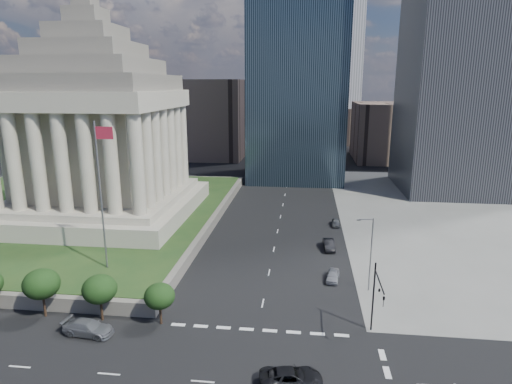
# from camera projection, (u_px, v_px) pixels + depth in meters

# --- Properties ---
(ground) EXTENTS (500.00, 500.00, 0.00)m
(ground) POSITION_uv_depth(u_px,v_px,m) (289.00, 174.00, 130.10)
(ground) COLOR black
(ground) RESTS_ON ground
(sidewalk_ne) EXTENTS (68.00, 90.00, 0.03)m
(sidewalk_ne) POSITION_uv_depth(u_px,v_px,m) (509.00, 219.00, 86.38)
(sidewalk_ne) COLOR slate
(sidewalk_ne) RESTS_ON ground
(plaza_terrace) EXTENTS (66.00, 70.00, 1.80)m
(plaza_terrace) POSITION_uv_depth(u_px,v_px,m) (58.00, 213.00, 86.82)
(plaza_terrace) COLOR #5F5B51
(plaza_terrace) RESTS_ON ground
(plaza_lawn) EXTENTS (64.00, 68.00, 0.10)m
(plaza_lawn) POSITION_uv_depth(u_px,v_px,m) (57.00, 209.00, 86.59)
(plaza_lawn) COLOR #1D3B18
(plaza_lawn) RESTS_ON plaza_terrace
(war_memorial) EXTENTS (34.00, 34.00, 39.00)m
(war_memorial) POSITION_uv_depth(u_px,v_px,m) (95.00, 112.00, 78.63)
(war_memorial) COLOR #A39A89
(war_memorial) RESTS_ON plaza_lawn
(flagpole) EXTENTS (2.52, 0.24, 20.00)m
(flagpole) POSITION_uv_depth(u_px,v_px,m) (101.00, 188.00, 56.17)
(flagpole) COLOR slate
(flagpole) RESTS_ON plaza_lawn
(midrise_glass) EXTENTS (26.00, 26.00, 60.00)m
(midrise_glass) POSITION_uv_depth(u_px,v_px,m) (298.00, 71.00, 117.71)
(midrise_glass) COLOR black
(midrise_glass) RESTS_ON ground
(building_filler_ne) EXTENTS (20.00, 30.00, 20.00)m
(building_filler_ne) POSITION_uv_depth(u_px,v_px,m) (383.00, 131.00, 152.92)
(building_filler_ne) COLOR brown
(building_filler_ne) RESTS_ON ground
(building_filler_nw) EXTENTS (24.00, 30.00, 28.00)m
(building_filler_nw) POSITION_uv_depth(u_px,v_px,m) (213.00, 119.00, 158.95)
(building_filler_nw) COLOR brown
(building_filler_nw) RESTS_ON ground
(traffic_signal_ne) EXTENTS (0.30, 5.74, 8.00)m
(traffic_signal_ne) POSITION_uv_depth(u_px,v_px,m) (377.00, 294.00, 44.29)
(traffic_signal_ne) COLOR black
(traffic_signal_ne) RESTS_ON ground
(street_lamp_north) EXTENTS (2.13, 0.22, 10.00)m
(street_lamp_north) POSITION_uv_depth(u_px,v_px,m) (370.00, 250.00, 54.98)
(street_lamp_north) COLOR slate
(street_lamp_north) RESTS_ON ground
(pickup_truck) EXTENTS (6.08, 3.57, 1.59)m
(pickup_truck) POSITION_uv_depth(u_px,v_px,m) (291.00, 377.00, 38.43)
(pickup_truck) COLOR black
(pickup_truck) RESTS_ON ground
(suv_grey) EXTENTS (2.84, 5.78, 1.62)m
(suv_grey) POSITION_uv_depth(u_px,v_px,m) (88.00, 328.00, 46.24)
(suv_grey) COLOR slate
(suv_grey) RESTS_ON ground
(parked_sedan_near) EXTENTS (2.27, 4.30, 1.39)m
(parked_sedan_near) POSITION_uv_depth(u_px,v_px,m) (333.00, 276.00, 59.13)
(parked_sedan_near) COLOR #9799A0
(parked_sedan_near) RESTS_ON ground
(parked_sedan_mid) EXTENTS (4.87, 1.99, 1.57)m
(parked_sedan_mid) POSITION_uv_depth(u_px,v_px,m) (329.00, 245.00, 70.24)
(parked_sedan_mid) COLOR black
(parked_sedan_mid) RESTS_ON ground
(parked_sedan_far) EXTENTS (1.54, 3.79, 1.29)m
(parked_sedan_far) POSITION_uv_depth(u_px,v_px,m) (336.00, 223.00, 81.88)
(parked_sedan_far) COLOR #4D5054
(parked_sedan_far) RESTS_ON ground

